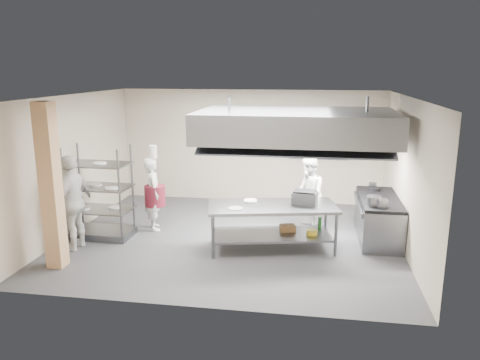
% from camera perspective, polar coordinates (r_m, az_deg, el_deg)
% --- Properties ---
extents(floor, '(7.00, 7.00, 0.00)m').
position_cam_1_polar(floor, '(10.08, -1.09, -7.11)').
color(floor, '#363638').
rests_on(floor, ground).
extents(ceiling, '(7.00, 7.00, 0.00)m').
position_cam_1_polar(ceiling, '(9.45, -1.17, 10.17)').
color(ceiling, silver).
rests_on(ceiling, wall_back).
extents(wall_back, '(7.00, 0.00, 7.00)m').
position_cam_1_polar(wall_back, '(12.57, 1.28, 4.12)').
color(wall_back, '#C1B199').
rests_on(wall_back, ground).
extents(wall_left, '(0.00, 6.00, 6.00)m').
position_cam_1_polar(wall_left, '(10.82, -19.70, 1.79)').
color(wall_left, '#C1B199').
rests_on(wall_left, ground).
extents(wall_right, '(0.00, 6.00, 6.00)m').
position_cam_1_polar(wall_right, '(9.68, 19.72, 0.49)').
color(wall_right, '#C1B199').
rests_on(wall_right, ground).
extents(column, '(0.30, 0.30, 3.00)m').
position_cam_1_polar(column, '(8.92, -22.07, -0.78)').
color(column, '#DFA772').
rests_on(column, floor).
extents(exhaust_hood, '(4.00, 2.50, 0.60)m').
position_cam_1_polar(exhaust_hood, '(9.76, 6.85, 6.65)').
color(exhaust_hood, slate).
rests_on(exhaust_hood, ceiling).
extents(hood_strip_a, '(1.60, 0.12, 0.04)m').
position_cam_1_polar(hood_strip_a, '(9.88, 1.56, 4.95)').
color(hood_strip_a, white).
rests_on(hood_strip_a, exhaust_hood).
extents(hood_strip_b, '(1.60, 0.12, 0.04)m').
position_cam_1_polar(hood_strip_b, '(9.81, 12.08, 4.60)').
color(hood_strip_b, white).
rests_on(hood_strip_b, exhaust_hood).
extents(wall_shelf, '(1.50, 0.28, 0.04)m').
position_cam_1_polar(wall_shelf, '(12.30, 9.53, 3.73)').
color(wall_shelf, slate).
rests_on(wall_shelf, wall_back).
extents(island, '(2.68, 1.55, 0.91)m').
position_cam_1_polar(island, '(9.40, 3.93, -5.74)').
color(island, slate).
rests_on(island, floor).
extents(island_worktop, '(2.68, 1.55, 0.06)m').
position_cam_1_polar(island_worktop, '(9.27, 3.97, -3.26)').
color(island_worktop, slate).
rests_on(island_worktop, island).
extents(island_undershelf, '(2.46, 1.40, 0.04)m').
position_cam_1_polar(island_undershelf, '(9.45, 3.91, -6.63)').
color(island_undershelf, slate).
rests_on(island_undershelf, island).
extents(pass_rack, '(1.33, 0.78, 1.98)m').
position_cam_1_polar(pass_rack, '(10.35, -16.78, -1.41)').
color(pass_rack, gray).
rests_on(pass_rack, floor).
extents(cooking_range, '(0.80, 2.00, 0.84)m').
position_cam_1_polar(cooking_range, '(10.37, 16.47, -4.63)').
color(cooking_range, slate).
rests_on(cooking_range, floor).
extents(range_top, '(0.78, 1.96, 0.06)m').
position_cam_1_polar(range_top, '(10.24, 16.64, -2.23)').
color(range_top, black).
rests_on(range_top, cooking_range).
extents(chef_head, '(0.62, 0.71, 1.64)m').
position_cam_1_polar(chef_head, '(10.58, -10.52, -1.66)').
color(chef_head, white).
rests_on(chef_head, floor).
extents(chef_line, '(0.76, 0.91, 1.67)m').
position_cam_1_polar(chef_line, '(10.48, 8.35, -1.66)').
color(chef_line, white).
rests_on(chef_line, floor).
extents(chef_plating, '(0.59, 1.16, 1.91)m').
position_cam_1_polar(chef_plating, '(9.84, -19.68, -2.58)').
color(chef_plating, white).
rests_on(chef_plating, floor).
extents(griddle, '(0.53, 0.44, 0.23)m').
position_cam_1_polar(griddle, '(9.43, 7.89, -2.13)').
color(griddle, slate).
rests_on(griddle, island_worktop).
extents(wicker_basket, '(0.35, 0.28, 0.13)m').
position_cam_1_polar(wicker_basket, '(9.58, 5.82, -5.84)').
color(wicker_basket, olive).
rests_on(wicker_basket, island_undershelf).
extents(stockpot, '(0.28, 0.28, 0.20)m').
position_cam_1_polar(stockpot, '(9.59, 15.98, -2.46)').
color(stockpot, gray).
rests_on(stockpot, range_top).
extents(plate_stack, '(0.28, 0.28, 0.05)m').
position_cam_1_polar(plate_stack, '(10.44, -16.64, -3.31)').
color(plate_stack, white).
rests_on(plate_stack, pass_rack).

